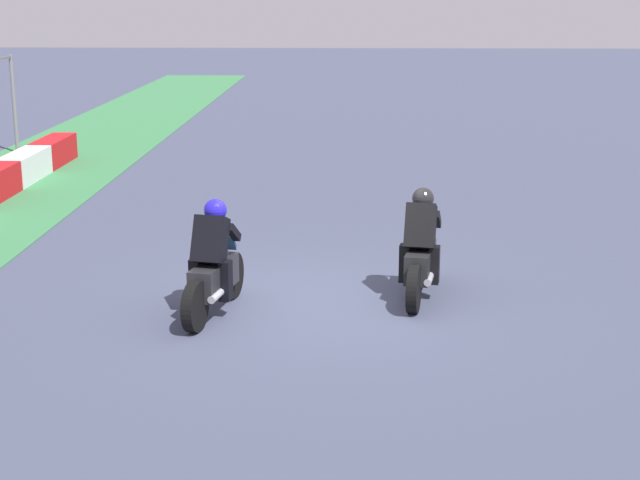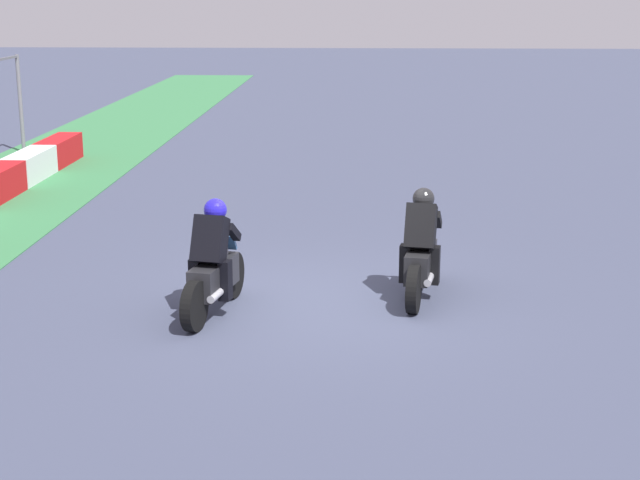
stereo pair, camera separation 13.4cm
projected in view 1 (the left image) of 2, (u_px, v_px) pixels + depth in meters
ground_plane at (324, 302)px, 13.15m from camera, size 120.00×120.00×0.00m
rider_lane_a at (421, 253)px, 13.25m from camera, size 2.03×0.61×1.51m
rider_lane_b at (214, 268)px, 12.54m from camera, size 2.03×0.63×1.51m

